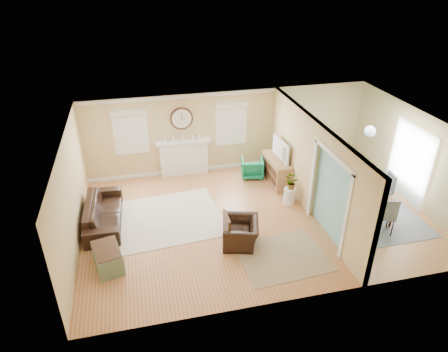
{
  "coord_description": "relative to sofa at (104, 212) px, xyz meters",
  "views": [
    {
      "loc": [
        -2.84,
        -8.45,
        6.15
      ],
      "look_at": [
        -0.8,
        0.3,
        1.2
      ],
      "focal_mm": 32.0,
      "sensor_mm": 36.0,
      "label": 1
    }
  ],
  "objects": [
    {
      "name": "floor",
      "position": [
        3.93,
        -0.65,
        -0.33
      ],
      "size": [
        9.0,
        9.0,
        0.0
      ],
      "primitive_type": "plane",
      "color": "#A9622F",
      "rests_on": "ground"
    },
    {
      "name": "wall_back",
      "position": [
        3.93,
        2.35,
        0.97
      ],
      "size": [
        9.0,
        0.02,
        2.6
      ],
      "primitive_type": "cube",
      "color": "tan",
      "rests_on": "ground"
    },
    {
      "name": "wall_front",
      "position": [
        3.93,
        -3.65,
        0.97
      ],
      "size": [
        9.0,
        0.02,
        2.6
      ],
      "primitive_type": "cube",
      "color": "tan",
      "rests_on": "ground"
    },
    {
      "name": "wall_left",
      "position": [
        -0.57,
        -0.65,
        0.97
      ],
      "size": [
        0.02,
        6.0,
        2.6
      ],
      "primitive_type": "cube",
      "color": "tan",
      "rests_on": "ground"
    },
    {
      "name": "wall_right",
      "position": [
        8.43,
        -0.65,
        0.97
      ],
      "size": [
        0.02,
        6.0,
        2.6
      ],
      "primitive_type": "cube",
      "color": "tan",
      "rests_on": "ground"
    },
    {
      "name": "ceiling",
      "position": [
        3.93,
        -0.65,
        2.27
      ],
      "size": [
        9.0,
        6.0,
        0.02
      ],
      "primitive_type": "cube",
      "color": "white",
      "rests_on": "wall_back"
    },
    {
      "name": "partition",
      "position": [
        5.44,
        -0.37,
        1.03
      ],
      "size": [
        0.17,
        6.0,
        2.6
      ],
      "color": "tan",
      "rests_on": "ground"
    },
    {
      "name": "fireplace",
      "position": [
        2.43,
        2.23,
        0.27
      ],
      "size": [
        1.7,
        0.3,
        1.17
      ],
      "color": "white",
      "rests_on": "ground"
    },
    {
      "name": "wall_clock",
      "position": [
        2.43,
        2.32,
        1.52
      ],
      "size": [
        0.7,
        0.07,
        0.7
      ],
      "color": "#482D19",
      "rests_on": "wall_back"
    },
    {
      "name": "window_left",
      "position": [
        0.88,
        2.3,
        1.33
      ],
      "size": [
        1.05,
        0.13,
        1.42
      ],
      "color": "white",
      "rests_on": "wall_back"
    },
    {
      "name": "window_right",
      "position": [
        3.98,
        2.3,
        1.33
      ],
      "size": [
        1.05,
        0.13,
        1.42
      ],
      "color": "white",
      "rests_on": "wall_back"
    },
    {
      "name": "french_doors",
      "position": [
        8.39,
        -0.65,
        0.77
      ],
      "size": [
        0.06,
        1.7,
        2.2
      ],
      "color": "white",
      "rests_on": "ground"
    },
    {
      "name": "pendant",
      "position": [
        6.93,
        -0.65,
        1.88
      ],
      "size": [
        0.3,
        0.3,
        0.55
      ],
      "color": "gold",
      "rests_on": "ceiling"
    },
    {
      "name": "rug_cream",
      "position": [
        1.62,
        -0.18,
        -0.32
      ],
      "size": [
        2.99,
        2.65,
        0.01
      ],
      "primitive_type": "cube",
      "rotation": [
        0.0,
        0.0,
        0.08
      ],
      "color": "beige",
      "rests_on": "floor"
    },
    {
      "name": "rug_jute",
      "position": [
        4.07,
        -2.35,
        -0.32
      ],
      "size": [
        2.09,
        1.76,
        0.01
      ],
      "primitive_type": "cube",
      "rotation": [
        0.0,
        0.0,
        0.07
      ],
      "color": "tan",
      "rests_on": "floor"
    },
    {
      "name": "rug_grey",
      "position": [
        6.91,
        -0.93,
        -0.32
      ],
      "size": [
        2.64,
        3.3,
        0.01
      ],
      "primitive_type": "cube",
      "color": "slate",
      "rests_on": "floor"
    },
    {
      "name": "sofa",
      "position": [
        0.0,
        0.0,
        0.0
      ],
      "size": [
        0.94,
        2.26,
        0.65
      ],
      "primitive_type": "imported",
      "rotation": [
        0.0,
        0.0,
        1.54
      ],
      "color": "black",
      "rests_on": "floor"
    },
    {
      "name": "eames_chair",
      "position": [
        3.25,
        -1.62,
        -0.02
      ],
      "size": [
        1.06,
        1.14,
        0.62
      ],
      "primitive_type": "imported",
      "rotation": [
        0.0,
        0.0,
        -1.85
      ],
      "color": "black",
      "rests_on": "floor"
    },
    {
      "name": "green_chair",
      "position": [
        4.49,
        1.56,
        -0.02
      ],
      "size": [
        0.79,
        0.81,
        0.62
      ],
      "primitive_type": "imported",
      "rotation": [
        0.0,
        0.0,
        2.93
      ],
      "color": "#046A3F",
      "rests_on": "floor"
    },
    {
      "name": "trunk",
      "position": [
        0.13,
        -1.78,
        -0.07
      ],
      "size": [
        0.73,
        0.99,
        0.52
      ],
      "color": "#60755C",
      "rests_on": "floor"
    },
    {
      "name": "credenza",
      "position": [
        5.12,
        1.05,
        0.07
      ],
      "size": [
        0.49,
        1.44,
        0.8
      ],
      "color": "#A67551",
      "rests_on": "floor"
    },
    {
      "name": "tv",
      "position": [
        5.1,
        1.05,
        0.78
      ],
      "size": [
        0.22,
        1.06,
        0.61
      ],
      "primitive_type": "imported",
      "rotation": [
        0.0,
        0.0,
        1.65
      ],
      "color": "black",
      "rests_on": "credenza"
    },
    {
      "name": "garden_stool",
      "position": [
        5.06,
        -0.2,
        -0.09
      ],
      "size": [
        0.33,
        0.33,
        0.48
      ],
      "primitive_type": "cylinder",
      "color": "white",
      "rests_on": "floor"
    },
    {
      "name": "potted_plant",
      "position": [
        5.06,
        -0.2,
        0.35
      ],
      "size": [
        0.45,
        0.46,
        0.39
      ],
      "primitive_type": "imported",
      "rotation": [
        0.0,
        0.0,
        2.21
      ],
      "color": "#337F33",
      "rests_on": "garden_stool"
    },
    {
      "name": "dining_table",
      "position": [
        6.91,
        -0.93,
        0.02
      ],
      "size": [
        1.33,
        2.07,
        0.68
      ],
      "primitive_type": "imported",
      "rotation": [
        0.0,
        0.0,
        1.44
      ],
      "color": "#482D19",
      "rests_on": "floor"
    },
    {
      "name": "dining_chair_n",
      "position": [
        6.93,
        0.13,
        0.19
      ],
      "size": [
        0.41,
        0.41,
        0.88
      ],
      "color": "slate",
      "rests_on": "floor"
    },
    {
      "name": "dining_chair_s",
      "position": [
        6.87,
        -1.99,
        0.29
      ],
      "size": [
        0.57,
        0.57,
        1.04
      ],
      "color": "slate",
      "rests_on": "floor"
    },
    {
      "name": "dining_chair_w",
      "position": [
        6.29,
        -0.9,
        0.25
      ],
      "size": [
        0.51,
        0.51,
        0.97
      ],
      "color": "white",
      "rests_on": "floor"
    },
    {
      "name": "dining_chair_e",
      "position": [
        7.53,
        -0.87,
        0.26
      ],
      "size": [
        0.5,
        0.5,
        0.99
      ],
      "color": "slate",
      "rests_on": "floor"
    }
  ]
}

